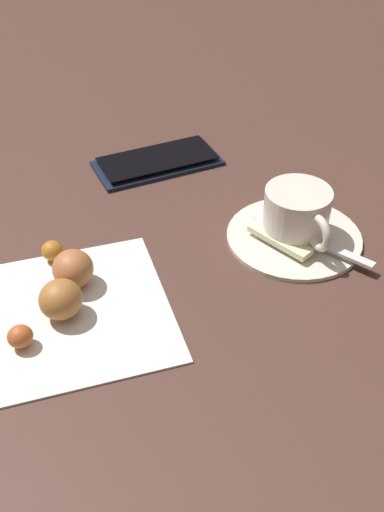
{
  "coord_description": "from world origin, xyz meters",
  "views": [
    {
      "loc": [
        -0.2,
        -0.39,
        0.38
      ],
      "look_at": [
        -0.01,
        0.0,
        0.02
      ],
      "focal_mm": 43.95,
      "sensor_mm": 36.0,
      "label": 1
    }
  ],
  "objects": [
    {
      "name": "cell_phone",
      "position": [
        0.03,
        0.2,
        0.0
      ],
      "size": [
        0.14,
        0.07,
        0.01
      ],
      "color": "#151C31",
      "rests_on": "ground"
    },
    {
      "name": "ground_plane",
      "position": [
        0.0,
        0.0,
        0.0
      ],
      "size": [
        1.8,
        1.8,
        0.0
      ],
      "primitive_type": "plane",
      "color": "#482E26"
    },
    {
      "name": "napkin",
      "position": [
        -0.13,
        0.0,
        0.0
      ],
      "size": [
        0.18,
        0.19,
        0.0
      ],
      "primitive_type": "cube",
      "rotation": [
        0.0,
        0.0,
        -0.14
      ],
      "color": "silver",
      "rests_on": "ground"
    },
    {
      "name": "croissant",
      "position": [
        -0.13,
        0.02,
        0.02
      ],
      "size": [
        0.09,
        0.12,
        0.03
      ],
      "color": "#B15327",
      "rests_on": "napkin"
    },
    {
      "name": "sugar_packet",
      "position": [
        0.08,
        -0.0,
        0.01
      ],
      "size": [
        0.04,
        0.07,
        0.01
      ],
      "primitive_type": "cube",
      "rotation": [
        0.0,
        0.0,
        5.05
      ],
      "color": "beige",
      "rests_on": "saucer"
    },
    {
      "name": "teaspoon",
      "position": [
        0.09,
        0.01,
        0.01
      ],
      "size": [
        0.07,
        0.12,
        0.01
      ],
      "color": "silver",
      "rests_on": "saucer"
    },
    {
      "name": "espresso_cup",
      "position": [
        0.1,
        0.01,
        0.03
      ],
      "size": [
        0.06,
        0.09,
        0.05
      ],
      "color": "silver",
      "rests_on": "saucer"
    },
    {
      "name": "saucer",
      "position": [
        0.1,
        0.01,
        0.0
      ],
      "size": [
        0.13,
        0.13,
        0.01
      ],
      "primitive_type": "cylinder",
      "color": "silver",
      "rests_on": "ground"
    }
  ]
}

